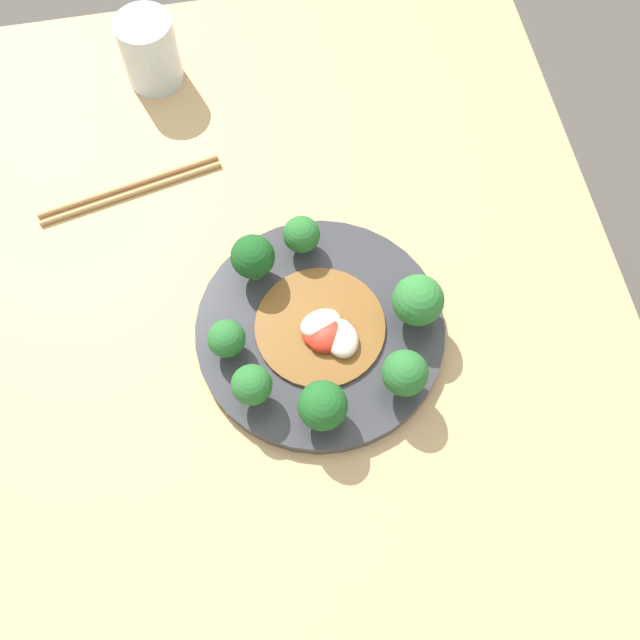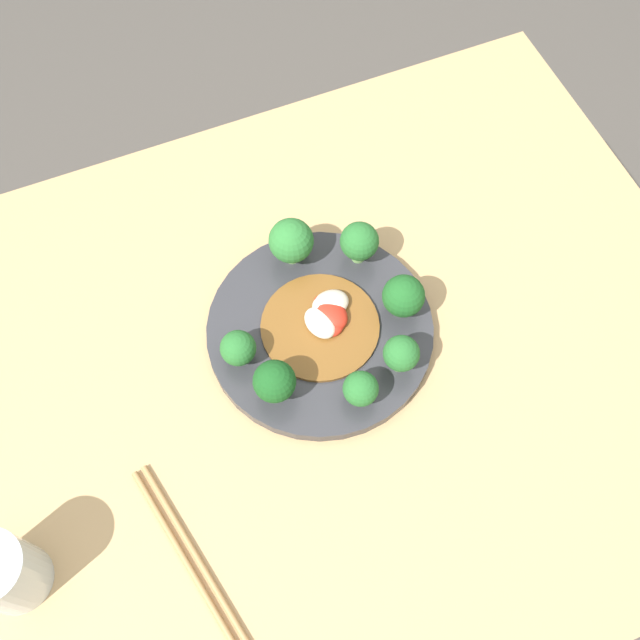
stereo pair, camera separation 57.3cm
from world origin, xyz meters
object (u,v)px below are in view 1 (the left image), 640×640
object	(u,v)px
broccoli_southwest	(405,373)
drinking_glass	(150,51)
broccoli_northwest	(252,385)
broccoli_northeast	(253,257)
broccoli_east	(301,235)
broccoli_south	(418,301)
broccoli_west	(323,406)
chopsticks	(131,189)
plate	(320,331)
broccoli_north	(227,339)
stirfry_center	(325,330)

from	to	relation	value
broccoli_southwest	drinking_glass	distance (m)	0.53
broccoli_northwest	broccoli_southwest	bearing A→B (deg)	-95.96
broccoli_northeast	broccoli_east	world-z (taller)	broccoli_northeast
broccoli_south	drinking_glass	xyz separation A→B (m)	(0.41, 0.25, -0.01)
broccoli_northwest	broccoli_east	size ratio (longest dim) A/B	1.14
drinking_glass	broccoli_east	bearing A→B (deg)	-154.48
broccoli_west	chopsticks	world-z (taller)	broccoli_west
plate	broccoli_north	bearing A→B (deg)	94.23
broccoli_northeast	broccoli_east	xyz separation A→B (m)	(0.02, -0.06, -0.01)
broccoli_south	chopsticks	world-z (taller)	broccoli_south
plate	chopsticks	distance (m)	0.30
broccoli_south	drinking_glass	distance (m)	0.48
stirfry_center	chopsticks	world-z (taller)	stirfry_center
broccoli_south	broccoli_northwest	world-z (taller)	broccoli_south
plate	chopsticks	size ratio (longest dim) A/B	1.21
broccoli_south	chopsticks	distance (m)	0.38
plate	broccoli_southwest	world-z (taller)	broccoli_southwest
broccoli_northeast	drinking_glass	xyz separation A→B (m)	(0.32, 0.09, -0.01)
broccoli_west	broccoli_northwest	size ratio (longest dim) A/B	1.06
stirfry_center	broccoli_west	bearing A→B (deg)	167.64
broccoli_west	broccoli_northeast	size ratio (longest dim) A/B	0.98
broccoli_west	chopsticks	distance (m)	0.38
drinking_glass	plate	bearing A→B (deg)	-160.14
broccoli_southwest	stirfry_center	world-z (taller)	broccoli_southwest
plate	broccoli_northeast	world-z (taller)	broccoli_northeast
chopsticks	broccoli_east	bearing A→B (deg)	-123.55
broccoli_northeast	broccoli_southwest	world-z (taller)	same
broccoli_southwest	chopsticks	size ratio (longest dim) A/B	0.28
broccoli_east	stirfry_center	bearing A→B (deg)	-176.47
plate	broccoli_south	size ratio (longest dim) A/B	4.08
broccoli_south	broccoli_northwest	bearing A→B (deg)	108.02
broccoli_northwest	stirfry_center	bearing A→B (deg)	-56.06
broccoli_south	chopsticks	size ratio (longest dim) A/B	0.30
broccoli_east	drinking_glass	bearing A→B (deg)	25.52
drinking_glass	broccoli_west	bearing A→B (deg)	-165.54
broccoli_north	chopsticks	distance (m)	0.26
broccoli_east	broccoli_west	bearing A→B (deg)	176.18
broccoli_northeast	chopsticks	world-z (taller)	broccoli_northeast
broccoli_east	chopsticks	size ratio (longest dim) A/B	0.23
broccoli_west	broccoli_east	bearing A→B (deg)	-3.82
drinking_glass	chopsticks	size ratio (longest dim) A/B	0.42
broccoli_northwest	broccoli_east	world-z (taller)	broccoli_northwest
broccoli_northwest	broccoli_west	bearing A→B (deg)	-117.22
plate	broccoli_west	bearing A→B (deg)	171.05
stirfry_center	drinking_glass	bearing A→B (deg)	20.09
broccoli_west	stirfry_center	distance (m)	0.10
broccoli_northwest	drinking_glass	size ratio (longest dim) A/B	0.62
broccoli_south	plate	bearing A→B (deg)	87.25
chopsticks	broccoli_south	bearing A→B (deg)	-128.20
broccoli_northeast	broccoli_southwest	xyz separation A→B (m)	(-0.16, -0.13, 0.00)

